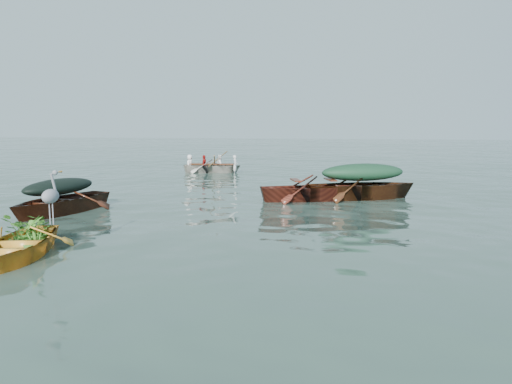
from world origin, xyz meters
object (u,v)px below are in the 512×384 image
at_px(yellow_dinghy, 19,258).
at_px(rowed_boat, 212,173).
at_px(dark_covered_boat, 61,213).
at_px(open_wooden_boat, 313,200).
at_px(heron, 51,205).
at_px(green_tarp_boat, 362,199).

bearing_deg(yellow_dinghy, rowed_boat, 78.03).
bearing_deg(rowed_boat, dark_covered_boat, 170.59).
relative_size(dark_covered_boat, open_wooden_boat, 0.92).
xyz_separation_m(rowed_boat, heron, (1.74, -14.91, 0.88)).
xyz_separation_m(dark_covered_boat, heron, (2.33, -3.75, 0.88)).
height_order(dark_covered_boat, heron, heron).
bearing_deg(open_wooden_boat, yellow_dinghy, 130.43).
relative_size(rowed_boat, heron, 4.05).
distance_m(dark_covered_boat, rowed_boat, 11.18).
height_order(dark_covered_boat, rowed_boat, dark_covered_boat).
height_order(open_wooden_boat, heron, heron).
bearing_deg(dark_covered_boat, open_wooden_boat, 42.42).
relative_size(yellow_dinghy, heron, 3.42).
bearing_deg(yellow_dinghy, heron, 5.19).
bearing_deg(heron, yellow_dinghy, -174.81).
height_order(yellow_dinghy, green_tarp_boat, green_tarp_boat).
xyz_separation_m(green_tarp_boat, heron, (-5.11, -7.85, 0.88)).
distance_m(yellow_dinghy, green_tarp_boat, 9.82).
relative_size(green_tarp_boat, heron, 5.08).
xyz_separation_m(yellow_dinghy, green_tarp_boat, (5.62, 8.05, 0.00)).
bearing_deg(rowed_boat, yellow_dinghy, 178.25).
relative_size(yellow_dinghy, rowed_boat, 0.84).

